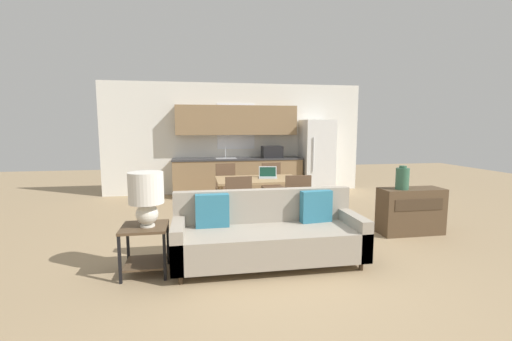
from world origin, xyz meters
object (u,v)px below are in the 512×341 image
at_px(dining_table, 258,182).
at_px(dining_chair_near_left, 237,202).
at_px(dining_chair_far_left, 227,185).
at_px(couch, 268,235).
at_px(credenza, 411,211).
at_px(vase, 402,178).
at_px(table_lamp, 146,194).
at_px(laptop, 268,175).
at_px(dining_chair_near_right, 296,201).
at_px(refrigerator, 317,157).
at_px(side_table, 145,241).
at_px(dining_chair_far_right, 273,184).

bearing_deg(dining_table, dining_chair_near_left, -120.83).
height_order(dining_table, dining_chair_far_left, dining_chair_far_left).
bearing_deg(couch, credenza, 17.13).
bearing_deg(vase, dining_table, 148.15).
xyz_separation_m(couch, table_lamp, (-1.38, -0.08, 0.57)).
bearing_deg(credenza, dining_chair_far_left, 142.42).
bearing_deg(laptop, dining_chair_far_left, 140.56).
relative_size(credenza, laptop, 2.73).
distance_m(table_lamp, dining_chair_near_right, 2.44).
distance_m(refrigerator, vase, 3.43).
xyz_separation_m(dining_table, dining_chair_near_right, (0.46, -0.81, -0.18)).
xyz_separation_m(side_table, dining_chair_far_right, (2.11, 2.82, 0.13)).
xyz_separation_m(dining_table, dining_chair_near_left, (-0.46, -0.77, -0.18)).
relative_size(table_lamp, dining_chair_far_left, 0.66).
distance_m(dining_table, vase, 2.35).
height_order(table_lamp, laptop, table_lamp).
distance_m(couch, table_lamp, 1.50).
bearing_deg(vase, dining_chair_near_right, 164.51).
relative_size(dining_chair_near_right, laptop, 2.55).
distance_m(dining_chair_near_right, dining_chair_far_left, 1.90).
relative_size(dining_chair_far_right, dining_chair_far_left, 1.00).
bearing_deg(table_lamp, side_table, 148.24).
distance_m(table_lamp, dining_chair_near_left, 1.76).
bearing_deg(dining_chair_far_right, dining_chair_near_left, -126.15).
xyz_separation_m(couch, laptop, (0.43, 2.02, 0.44)).
distance_m(side_table, laptop, 2.81).
bearing_deg(credenza, couch, -162.87).
bearing_deg(laptop, side_table, -121.98).
xyz_separation_m(side_table, vase, (3.64, 0.77, 0.50)).
bearing_deg(dining_chair_near_right, dining_chair_far_left, -57.26).
relative_size(side_table, dining_chair_far_right, 0.60).
height_order(dining_chair_near_right, dining_chair_far_left, same).
bearing_deg(table_lamp, dining_chair_far_right, 53.91).
height_order(couch, dining_chair_far_right, dining_chair_far_right).
bearing_deg(side_table, dining_table, 50.56).
xyz_separation_m(refrigerator, credenza, (0.30, -3.40, -0.55)).
relative_size(dining_chair_far_left, dining_chair_near_left, 1.00).
bearing_deg(dining_chair_far_right, couch, -110.12).
xyz_separation_m(refrigerator, couch, (-2.11, -4.14, -0.56)).
xyz_separation_m(refrigerator, dining_chair_near_left, (-2.34, -2.97, -0.41)).
distance_m(credenza, laptop, 2.40).
xyz_separation_m(dining_table, couch, (-0.23, -1.95, -0.33)).
distance_m(dining_table, credenza, 2.51).
bearing_deg(dining_chair_near_right, side_table, 32.62).
bearing_deg(vase, side_table, -168.01).
distance_m(side_table, table_lamp, 0.55).
relative_size(vase, dining_chair_far_left, 0.39).
relative_size(dining_table, vase, 4.08).
distance_m(dining_chair_far_left, dining_chair_near_left, 1.61).
distance_m(dining_table, dining_chair_near_left, 0.92).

